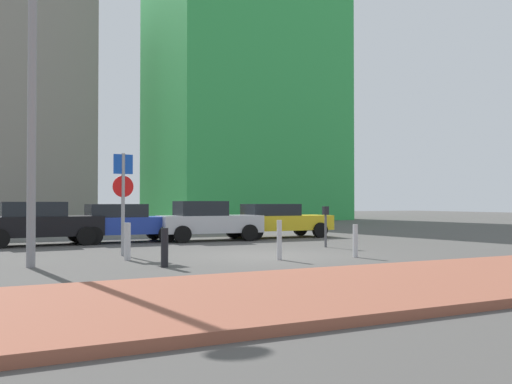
% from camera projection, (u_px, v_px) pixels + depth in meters
% --- Properties ---
extents(ground_plane, '(120.00, 120.00, 0.00)m').
position_uv_depth(ground_plane, '(269.00, 256.00, 15.20)').
color(ground_plane, '#4C4947').
extents(sidewalk_brick, '(40.00, 4.31, 0.14)m').
position_uv_depth(sidewalk_brick, '(423.00, 282.00, 9.80)').
color(sidewalk_brick, '#93513D').
rests_on(sidewalk_brick, ground).
extents(parked_car_black, '(4.14, 2.11, 1.51)m').
position_uv_depth(parked_car_black, '(39.00, 223.00, 18.92)').
color(parked_car_black, black).
rests_on(parked_car_black, ground).
extents(parked_car_blue, '(3.92, 1.95, 1.43)m').
position_uv_depth(parked_car_blue, '(123.00, 222.00, 20.41)').
color(parked_car_blue, '#1E389E').
rests_on(parked_car_blue, ground).
extents(parked_car_silver, '(3.99, 2.16, 1.54)m').
position_uv_depth(parked_car_silver, '(207.00, 220.00, 21.26)').
color(parked_car_silver, '#B7BABF').
rests_on(parked_car_silver, ground).
extents(parked_car_yellow, '(4.46, 2.04, 1.42)m').
position_uv_depth(parked_car_yellow, '(277.00, 220.00, 23.06)').
color(parked_car_yellow, gold).
rests_on(parked_car_yellow, ground).
extents(parking_sign_post, '(0.60, 0.11, 2.87)m').
position_uv_depth(parking_sign_post, '(123.00, 191.00, 15.25)').
color(parking_sign_post, gray).
rests_on(parking_sign_post, ground).
extents(parking_meter, '(0.18, 0.14, 1.36)m').
position_uv_depth(parking_meter, '(326.00, 221.00, 18.10)').
color(parking_meter, '#4C4C51').
rests_on(parking_meter, ground).
extents(street_lamp, '(0.70, 0.36, 7.29)m').
position_uv_depth(street_lamp, '(32.00, 82.00, 12.60)').
color(street_lamp, gray).
rests_on(street_lamp, ground).
extents(traffic_bollard_near, '(0.17, 0.17, 0.91)m').
position_uv_depth(traffic_bollard_near, '(165.00, 248.00, 12.55)').
color(traffic_bollard_near, black).
rests_on(traffic_bollard_near, ground).
extents(traffic_bollard_mid, '(0.13, 0.13, 1.03)m').
position_uv_depth(traffic_bollard_mid, '(279.00, 240.00, 14.16)').
color(traffic_bollard_mid, '#B7B7BC').
rests_on(traffic_bollard_mid, ground).
extents(traffic_bollard_far, '(0.13, 0.13, 0.90)m').
position_uv_depth(traffic_bollard_far, '(355.00, 241.00, 14.80)').
color(traffic_bollard_far, '#B7B7BC').
rests_on(traffic_bollard_far, ground).
extents(traffic_bollard_edge, '(0.16, 0.16, 0.97)m').
position_uv_depth(traffic_bollard_edge, '(127.00, 241.00, 14.07)').
color(traffic_bollard_edge, '#B7B7BC').
rests_on(traffic_bollard_edge, ground).
extents(building_colorful_midrise, '(14.74, 13.73, 31.87)m').
position_uv_depth(building_colorful_midrise, '(241.00, 41.00, 48.89)').
color(building_colorful_midrise, green).
rests_on(building_colorful_midrise, ground).
extents(building_under_construction, '(13.73, 10.69, 18.03)m').
position_uv_depth(building_under_construction, '(0.00, 110.00, 44.25)').
color(building_under_construction, gray).
rests_on(building_under_construction, ground).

